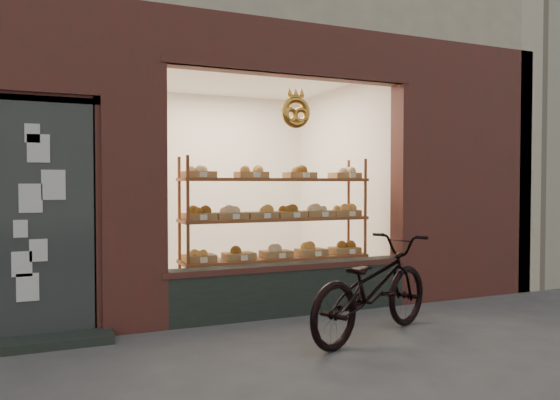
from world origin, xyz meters
name	(u,v)px	position (x,y,z in m)	size (l,w,h in m)	color
ground	(360,388)	(0.00, 0.00, 0.00)	(90.00, 90.00, 0.00)	#434343
display_shelf	(276,231)	(0.45, 2.55, 0.87)	(2.20, 0.45, 1.70)	brown
bicycle	(372,287)	(0.76, 1.04, 0.46)	(0.61, 1.75, 0.92)	black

